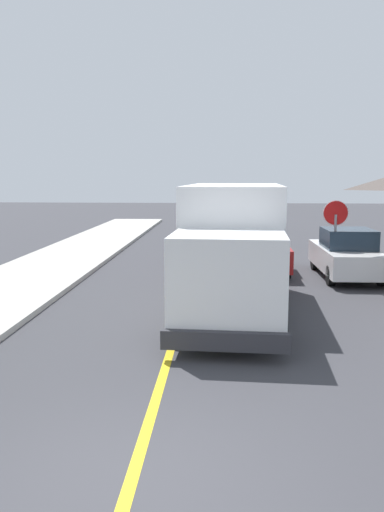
{
  "coord_description": "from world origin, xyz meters",
  "views": [
    {
      "loc": [
        1.03,
        -5.53,
        3.46
      ],
      "look_at": [
        0.23,
        7.78,
        1.4
      ],
      "focal_mm": 36.97,
      "sensor_mm": 36.0,
      "label": 1
    }
  ],
  "objects_px": {
    "parked_car_mid": "(240,229)",
    "parked_van_across": "(346,254)",
    "box_truck": "(233,243)",
    "stop_sign": "(335,225)",
    "parked_car_near": "(261,249)",
    "parked_car_far": "(237,219)"
  },
  "relations": [
    {
      "from": "parked_van_across",
      "to": "stop_sign",
      "type": "height_order",
      "value": "stop_sign"
    },
    {
      "from": "parked_car_near",
      "to": "parked_car_far",
      "type": "relative_size",
      "value": 1.0
    },
    {
      "from": "box_truck",
      "to": "parked_car_far",
      "type": "height_order",
      "value": "box_truck"
    },
    {
      "from": "box_truck",
      "to": "stop_sign",
      "type": "height_order",
      "value": "box_truck"
    },
    {
      "from": "parked_car_mid",
      "to": "parked_car_far",
      "type": "relative_size",
      "value": 1.01
    },
    {
      "from": "box_truck",
      "to": "parked_car_near",
      "type": "distance_m",
      "value": 5.97
    },
    {
      "from": "box_truck",
      "to": "parked_car_near",
      "type": "height_order",
      "value": "box_truck"
    },
    {
      "from": "box_truck",
      "to": "stop_sign",
      "type": "relative_size",
      "value": 2.75
    },
    {
      "from": "parked_van_across",
      "to": "box_truck",
      "type": "bearing_deg",
      "value": -130.0
    },
    {
      "from": "parked_car_mid",
      "to": "parked_van_across",
      "type": "distance_m",
      "value": 8.85
    },
    {
      "from": "parked_car_near",
      "to": "parked_van_across",
      "type": "xyz_separation_m",
      "value": [
        2.79,
        -1.1,
        0.0
      ]
    },
    {
      "from": "parked_car_near",
      "to": "stop_sign",
      "type": "height_order",
      "value": "stop_sign"
    },
    {
      "from": "parked_car_near",
      "to": "parked_car_far",
      "type": "height_order",
      "value": "same"
    },
    {
      "from": "parked_van_across",
      "to": "parked_car_far",
      "type": "bearing_deg",
      "value": 102.8
    },
    {
      "from": "stop_sign",
      "to": "parked_car_mid",
      "type": "bearing_deg",
      "value": 106.97
    },
    {
      "from": "box_truck",
      "to": "stop_sign",
      "type": "distance_m",
      "value": 5.11
    },
    {
      "from": "parked_car_far",
      "to": "stop_sign",
      "type": "relative_size",
      "value": 1.67
    },
    {
      "from": "stop_sign",
      "to": "parked_car_near",
      "type": "bearing_deg",
      "value": 139.09
    },
    {
      "from": "box_truck",
      "to": "parked_car_mid",
      "type": "bearing_deg",
      "value": 87.37
    },
    {
      "from": "box_truck",
      "to": "parked_car_mid",
      "type": "relative_size",
      "value": 1.64
    },
    {
      "from": "parked_car_mid",
      "to": "parked_van_across",
      "type": "bearing_deg",
      "value": -67.86
    },
    {
      "from": "parked_van_across",
      "to": "stop_sign",
      "type": "relative_size",
      "value": 1.67
    }
  ]
}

